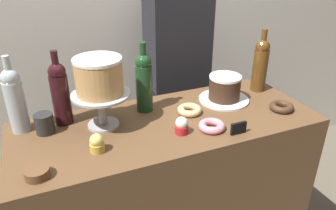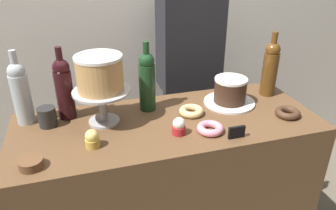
# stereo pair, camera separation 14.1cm
# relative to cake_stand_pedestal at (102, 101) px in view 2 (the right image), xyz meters

# --- Properties ---
(back_wall) EXTENTS (6.00, 0.05, 2.60)m
(back_wall) POSITION_rel_cake_stand_pedestal_xyz_m (0.27, 0.77, 0.25)
(back_wall) COLOR silver
(back_wall) RESTS_ON ground_plane
(display_counter) EXTENTS (1.35, 0.54, 0.94)m
(display_counter) POSITION_rel_cake_stand_pedestal_xyz_m (0.27, -0.07, -0.58)
(display_counter) COLOR brown
(display_counter) RESTS_ON ground_plane
(cake_stand_pedestal) EXTENTS (0.24, 0.24, 0.15)m
(cake_stand_pedestal) POSITION_rel_cake_stand_pedestal_xyz_m (0.00, 0.00, 0.00)
(cake_stand_pedestal) COLOR #B2B2B7
(cake_stand_pedestal) RESTS_ON display_counter
(white_layer_cake) EXTENTS (0.19, 0.19, 0.15)m
(white_layer_cake) POSITION_rel_cake_stand_pedestal_xyz_m (0.00, 0.00, 0.12)
(white_layer_cake) COLOR tan
(white_layer_cake) RESTS_ON cake_stand_pedestal
(silver_serving_platter) EXTENTS (0.25, 0.25, 0.01)m
(silver_serving_platter) POSITION_rel_cake_stand_pedestal_xyz_m (0.61, 0.02, -0.10)
(silver_serving_platter) COLOR white
(silver_serving_platter) RESTS_ON display_counter
(chocolate_round_cake) EXTENTS (0.16, 0.16, 0.12)m
(chocolate_round_cake) POSITION_rel_cake_stand_pedestal_xyz_m (0.61, 0.02, -0.03)
(chocolate_round_cake) COLOR #3D2619
(chocolate_round_cake) RESTS_ON silver_serving_platter
(wine_bottle_dark_red) EXTENTS (0.08, 0.08, 0.33)m
(wine_bottle_dark_red) POSITION_rel_cake_stand_pedestal_xyz_m (-0.15, 0.10, 0.04)
(wine_bottle_dark_red) COLOR black
(wine_bottle_dark_red) RESTS_ON display_counter
(wine_bottle_amber) EXTENTS (0.08, 0.08, 0.33)m
(wine_bottle_amber) POSITION_rel_cake_stand_pedestal_xyz_m (0.84, 0.06, 0.04)
(wine_bottle_amber) COLOR #5B3814
(wine_bottle_amber) RESTS_ON display_counter
(wine_bottle_green) EXTENTS (0.08, 0.08, 0.33)m
(wine_bottle_green) POSITION_rel_cake_stand_pedestal_xyz_m (0.21, 0.07, 0.04)
(wine_bottle_green) COLOR #193D1E
(wine_bottle_green) RESTS_ON display_counter
(wine_bottle_clear) EXTENTS (0.08, 0.08, 0.33)m
(wine_bottle_clear) POSITION_rel_cake_stand_pedestal_xyz_m (-0.33, 0.10, 0.04)
(wine_bottle_clear) COLOR #B2BCC1
(wine_bottle_clear) RESTS_ON display_counter
(cupcake_vanilla) EXTENTS (0.06, 0.06, 0.07)m
(cupcake_vanilla) POSITION_rel_cake_stand_pedestal_xyz_m (0.28, -0.18, -0.07)
(cupcake_vanilla) COLOR red
(cupcake_vanilla) RESTS_ON display_counter
(cupcake_lemon) EXTENTS (0.06, 0.06, 0.07)m
(cupcake_lemon) POSITION_rel_cake_stand_pedestal_xyz_m (-0.06, -0.18, -0.07)
(cupcake_lemon) COLOR gold
(cupcake_lemon) RESTS_ON display_counter
(donut_pink) EXTENTS (0.11, 0.11, 0.03)m
(donut_pink) POSITION_rel_cake_stand_pedestal_xyz_m (0.41, -0.21, -0.09)
(donut_pink) COLOR pink
(donut_pink) RESTS_ON display_counter
(donut_chocolate) EXTENTS (0.11, 0.11, 0.03)m
(donut_chocolate) POSITION_rel_cake_stand_pedestal_xyz_m (0.80, -0.18, -0.09)
(donut_chocolate) COLOR #472D1E
(donut_chocolate) RESTS_ON display_counter
(donut_glazed) EXTENTS (0.11, 0.11, 0.03)m
(donut_glazed) POSITION_rel_cake_stand_pedestal_xyz_m (0.39, -0.04, -0.09)
(donut_glazed) COLOR #E0C17F
(donut_glazed) RESTS_ON display_counter
(cookie_stack) EXTENTS (0.08, 0.08, 0.03)m
(cookie_stack) POSITION_rel_cake_stand_pedestal_xyz_m (-0.28, -0.25, -0.09)
(cookie_stack) COLOR brown
(cookie_stack) RESTS_ON display_counter
(price_sign_chalkboard) EXTENTS (0.07, 0.01, 0.05)m
(price_sign_chalkboard) POSITION_rel_cake_stand_pedestal_xyz_m (0.50, -0.28, -0.08)
(price_sign_chalkboard) COLOR black
(price_sign_chalkboard) RESTS_ON display_counter
(coffee_cup_ceramic) EXTENTS (0.08, 0.08, 0.09)m
(coffee_cup_ceramic) POSITION_rel_cake_stand_pedestal_xyz_m (-0.23, 0.04, -0.06)
(coffee_cup_ceramic) COLOR #282828
(coffee_cup_ceramic) RESTS_ON display_counter
(barista_figure) EXTENTS (0.36, 0.22, 1.60)m
(barista_figure) POSITION_rel_cake_stand_pedestal_xyz_m (0.57, 0.50, -0.21)
(barista_figure) COLOR black
(barista_figure) RESTS_ON ground_plane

